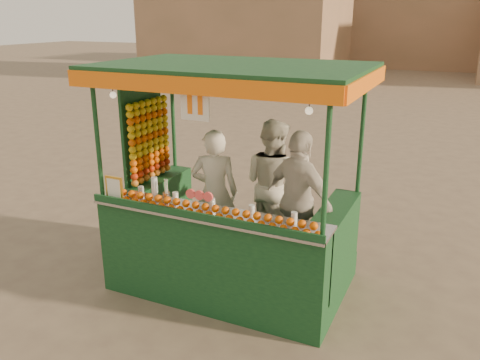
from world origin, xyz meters
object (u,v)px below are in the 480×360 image
at_px(juice_cart, 223,220).
at_px(vendor_middle, 272,183).
at_px(vendor_right, 299,200).
at_px(vendor_left, 215,193).

xyz_separation_m(juice_cart, vendor_middle, (0.33, 0.75, 0.28)).
relative_size(juice_cart, vendor_middle, 1.77).
height_order(juice_cart, vendor_right, juice_cart).
distance_m(juice_cart, vendor_middle, 0.86).
bearing_deg(juice_cart, vendor_left, 135.83).
height_order(juice_cart, vendor_left, juice_cart).
bearing_deg(vendor_middle, vendor_right, 159.20).
bearing_deg(vendor_right, juice_cart, 46.14).
distance_m(juice_cart, vendor_right, 0.92).
distance_m(vendor_middle, vendor_right, 0.65).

